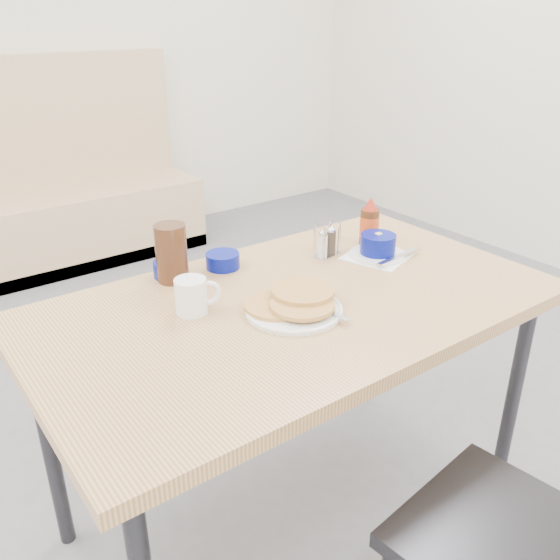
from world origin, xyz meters
TOP-DOWN VIEW (x-y plane):
  - booth_bench at (0.00, 2.78)m, footprint 1.90×0.56m
  - dining_table at (0.00, 0.25)m, footprint 1.40×0.80m
  - diner_chair at (0.06, -0.50)m, footprint 0.46×0.46m
  - pancake_plate at (-0.04, 0.20)m, footprint 0.25×0.26m
  - coffee_mug at (-0.25, 0.35)m, footprint 0.12×0.08m
  - grits_setting at (0.39, 0.33)m, footprint 0.25×0.23m
  - creamer_bowl at (-0.20, 0.59)m, footprint 0.10×0.10m
  - butter_bowl at (-0.04, 0.55)m, footprint 0.10×0.10m
  - amber_tumbler at (-0.21, 0.56)m, footprint 0.11×0.11m
  - condiment_caddy at (0.27, 0.44)m, footprint 0.10×0.07m
  - syrup_bottle at (0.44, 0.43)m, footprint 0.06×0.06m

SIDE VIEW (x-z plane):
  - booth_bench at x=0.00m, z-range -0.26..0.96m
  - diner_chair at x=0.06m, z-range 0.07..0.99m
  - dining_table at x=0.00m, z-range 0.32..1.08m
  - pancake_plate at x=-0.04m, z-range 0.76..0.80m
  - creamer_bowl at x=-0.20m, z-range 0.76..0.80m
  - butter_bowl at x=-0.04m, z-range 0.76..0.81m
  - grits_setting at x=0.39m, z-range 0.75..0.83m
  - condiment_caddy at x=0.27m, z-range 0.74..0.85m
  - coffee_mug at x=-0.25m, z-range 0.76..0.85m
  - syrup_bottle at x=0.44m, z-range 0.75..0.91m
  - amber_tumbler at x=-0.21m, z-range 0.76..0.93m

